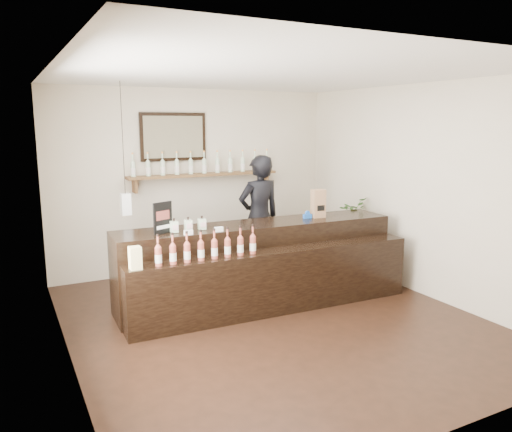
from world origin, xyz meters
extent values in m
plane|color=black|center=(0.00, 0.00, 0.00)|extent=(5.00, 5.00, 0.00)
plane|color=beige|center=(0.00, 2.50, 1.40)|extent=(4.50, 0.00, 4.50)
plane|color=beige|center=(0.00, -2.50, 1.40)|extent=(4.50, 0.00, 4.50)
plane|color=beige|center=(-2.25, 0.00, 1.40)|extent=(0.00, 5.00, 5.00)
plane|color=beige|center=(2.25, 0.00, 1.40)|extent=(0.00, 5.00, 5.00)
plane|color=white|center=(0.00, 0.00, 2.80)|extent=(5.00, 5.00, 0.00)
cube|color=brown|center=(0.10, 2.37, 1.50)|extent=(2.40, 0.25, 0.04)
cube|color=brown|center=(-0.98, 2.40, 1.38)|extent=(0.04, 0.20, 0.20)
cube|color=brown|center=(1.18, 2.40, 1.38)|extent=(0.04, 0.20, 0.20)
cube|color=black|center=(-0.35, 2.47, 2.08)|extent=(1.02, 0.04, 0.72)
cube|color=#413A29|center=(-0.35, 2.44, 2.08)|extent=(0.92, 0.01, 0.62)
cube|color=white|center=(-1.30, 1.60, 1.25)|extent=(0.12, 0.12, 0.28)
cylinder|color=black|center=(-1.30, 1.60, 2.09)|extent=(0.01, 0.01, 1.41)
cylinder|color=silver|center=(-1.00, 2.37, 1.62)|extent=(0.07, 0.07, 0.20)
cone|color=silver|center=(-1.00, 2.37, 1.75)|extent=(0.07, 0.07, 0.05)
cylinder|color=silver|center=(-1.00, 2.37, 1.81)|extent=(0.02, 0.02, 0.07)
cylinder|color=#E69543|center=(-1.00, 2.37, 1.86)|extent=(0.03, 0.03, 0.02)
cylinder|color=white|center=(-1.00, 2.37, 1.60)|extent=(0.07, 0.07, 0.09)
cylinder|color=silver|center=(-0.78, 2.37, 1.62)|extent=(0.07, 0.07, 0.20)
cone|color=silver|center=(-0.78, 2.37, 1.75)|extent=(0.07, 0.07, 0.05)
cylinder|color=silver|center=(-0.78, 2.37, 1.81)|extent=(0.02, 0.02, 0.07)
cylinder|color=#E69543|center=(-0.78, 2.37, 1.86)|extent=(0.03, 0.03, 0.02)
cylinder|color=white|center=(-0.78, 2.37, 1.60)|extent=(0.07, 0.07, 0.09)
cylinder|color=silver|center=(-0.56, 2.37, 1.62)|extent=(0.07, 0.07, 0.20)
cone|color=silver|center=(-0.56, 2.37, 1.75)|extent=(0.07, 0.07, 0.05)
cylinder|color=silver|center=(-0.56, 2.37, 1.81)|extent=(0.02, 0.02, 0.07)
cylinder|color=#E69543|center=(-0.56, 2.37, 1.86)|extent=(0.03, 0.03, 0.02)
cylinder|color=white|center=(-0.56, 2.37, 1.60)|extent=(0.07, 0.07, 0.09)
cylinder|color=silver|center=(-0.34, 2.37, 1.62)|extent=(0.07, 0.07, 0.20)
cone|color=silver|center=(-0.34, 2.37, 1.75)|extent=(0.07, 0.07, 0.05)
cylinder|color=silver|center=(-0.34, 2.37, 1.81)|extent=(0.02, 0.02, 0.07)
cylinder|color=#E69543|center=(-0.34, 2.37, 1.86)|extent=(0.03, 0.03, 0.02)
cylinder|color=white|center=(-0.34, 2.37, 1.60)|extent=(0.07, 0.07, 0.09)
cylinder|color=silver|center=(-0.12, 2.37, 1.62)|extent=(0.07, 0.07, 0.20)
cone|color=silver|center=(-0.12, 2.37, 1.75)|extent=(0.07, 0.07, 0.05)
cylinder|color=silver|center=(-0.12, 2.37, 1.81)|extent=(0.02, 0.02, 0.07)
cylinder|color=#E69543|center=(-0.12, 2.37, 1.86)|extent=(0.03, 0.03, 0.02)
cylinder|color=white|center=(-0.12, 2.37, 1.60)|extent=(0.07, 0.07, 0.09)
cylinder|color=silver|center=(0.10, 2.37, 1.62)|extent=(0.07, 0.07, 0.20)
cone|color=silver|center=(0.10, 2.37, 1.75)|extent=(0.07, 0.07, 0.05)
cylinder|color=silver|center=(0.10, 2.37, 1.81)|extent=(0.02, 0.02, 0.07)
cylinder|color=#E69543|center=(0.10, 2.37, 1.86)|extent=(0.03, 0.03, 0.02)
cylinder|color=white|center=(0.10, 2.37, 1.60)|extent=(0.07, 0.07, 0.09)
cylinder|color=silver|center=(0.32, 2.37, 1.62)|extent=(0.07, 0.07, 0.20)
cone|color=silver|center=(0.32, 2.37, 1.75)|extent=(0.07, 0.07, 0.05)
cylinder|color=silver|center=(0.32, 2.37, 1.81)|extent=(0.02, 0.02, 0.07)
cylinder|color=#E69543|center=(0.32, 2.37, 1.86)|extent=(0.03, 0.03, 0.02)
cylinder|color=white|center=(0.32, 2.37, 1.60)|extent=(0.07, 0.07, 0.09)
cylinder|color=silver|center=(0.54, 2.37, 1.62)|extent=(0.07, 0.07, 0.20)
cone|color=silver|center=(0.54, 2.37, 1.75)|extent=(0.07, 0.07, 0.05)
cylinder|color=silver|center=(0.54, 2.37, 1.81)|extent=(0.02, 0.02, 0.07)
cylinder|color=#E69543|center=(0.54, 2.37, 1.86)|extent=(0.03, 0.03, 0.02)
cylinder|color=white|center=(0.54, 2.37, 1.60)|extent=(0.07, 0.07, 0.09)
cylinder|color=silver|center=(0.76, 2.37, 1.62)|extent=(0.07, 0.07, 0.20)
cone|color=silver|center=(0.76, 2.37, 1.75)|extent=(0.07, 0.07, 0.05)
cylinder|color=silver|center=(0.76, 2.37, 1.81)|extent=(0.02, 0.02, 0.07)
cylinder|color=#E69543|center=(0.76, 2.37, 1.86)|extent=(0.03, 0.03, 0.02)
cylinder|color=white|center=(0.76, 2.37, 1.60)|extent=(0.07, 0.07, 0.09)
cylinder|color=silver|center=(0.98, 2.37, 1.62)|extent=(0.07, 0.07, 0.20)
cone|color=silver|center=(0.98, 2.37, 1.75)|extent=(0.07, 0.07, 0.05)
cylinder|color=silver|center=(0.98, 2.37, 1.81)|extent=(0.02, 0.02, 0.07)
cylinder|color=#E69543|center=(0.98, 2.37, 1.86)|extent=(0.03, 0.03, 0.02)
cylinder|color=white|center=(0.98, 2.37, 1.60)|extent=(0.07, 0.07, 0.09)
cylinder|color=silver|center=(1.20, 2.37, 1.62)|extent=(0.07, 0.07, 0.20)
cone|color=silver|center=(1.20, 2.37, 1.75)|extent=(0.07, 0.07, 0.05)
cylinder|color=silver|center=(1.20, 2.37, 1.81)|extent=(0.02, 0.02, 0.07)
cylinder|color=#E69543|center=(1.20, 2.37, 1.86)|extent=(0.03, 0.03, 0.02)
cylinder|color=white|center=(1.20, 2.37, 1.60)|extent=(0.07, 0.07, 0.09)
cube|color=black|center=(0.17, 0.70, 0.51)|extent=(3.69, 0.78, 1.03)
cube|color=black|center=(0.17, 0.21, 0.39)|extent=(3.68, 0.45, 0.78)
cube|color=white|center=(-0.86, 0.46, 1.05)|extent=(0.10, 0.04, 0.05)
cube|color=white|center=(-0.48, 0.46, 1.05)|extent=(0.10, 0.04, 0.05)
cube|color=#DCCE86|center=(-1.54, 0.21, 0.84)|extent=(0.12, 0.12, 0.12)
cube|color=#DCCE86|center=(-1.54, 0.21, 0.96)|extent=(0.12, 0.12, 0.12)
cube|color=silver|center=(-0.97, 0.65, 1.10)|extent=(0.08, 0.08, 0.13)
cube|color=#F3BDC3|center=(-0.97, 0.60, 1.10)|extent=(0.07, 0.00, 0.06)
cylinder|color=black|center=(-0.97, 0.65, 1.18)|extent=(0.02, 0.02, 0.03)
cube|color=silver|center=(-0.79, 0.65, 1.10)|extent=(0.08, 0.08, 0.13)
cube|color=#F3BDC3|center=(-0.79, 0.60, 1.10)|extent=(0.07, 0.00, 0.06)
cylinder|color=black|center=(-0.79, 0.65, 1.18)|extent=(0.02, 0.02, 0.03)
cube|color=silver|center=(-0.62, 0.65, 1.10)|extent=(0.08, 0.08, 0.13)
cube|color=#F3BDC3|center=(-0.62, 0.60, 1.10)|extent=(0.07, 0.00, 0.06)
cylinder|color=black|center=(-0.62, 0.65, 1.18)|extent=(0.02, 0.02, 0.03)
cylinder|color=#A94839|center=(-1.29, 0.21, 0.88)|extent=(0.07, 0.07, 0.20)
cone|color=#A94839|center=(-1.29, 0.21, 1.01)|extent=(0.07, 0.07, 0.05)
cylinder|color=#A94839|center=(-1.29, 0.21, 1.07)|extent=(0.02, 0.02, 0.07)
cylinder|color=black|center=(-1.29, 0.21, 1.11)|extent=(0.03, 0.03, 0.02)
cylinder|color=white|center=(-1.29, 0.21, 0.86)|extent=(0.07, 0.07, 0.09)
cylinder|color=#A94839|center=(-1.13, 0.21, 0.88)|extent=(0.07, 0.07, 0.20)
cone|color=#A94839|center=(-1.13, 0.21, 1.01)|extent=(0.07, 0.07, 0.05)
cylinder|color=#A94839|center=(-1.13, 0.21, 1.07)|extent=(0.02, 0.02, 0.07)
cylinder|color=black|center=(-1.13, 0.21, 1.11)|extent=(0.03, 0.03, 0.02)
cylinder|color=white|center=(-1.13, 0.21, 0.86)|extent=(0.07, 0.07, 0.09)
cylinder|color=#A94839|center=(-0.97, 0.21, 0.88)|extent=(0.07, 0.07, 0.20)
cone|color=#A94839|center=(-0.97, 0.21, 1.01)|extent=(0.07, 0.07, 0.05)
cylinder|color=#A94839|center=(-0.97, 0.21, 1.07)|extent=(0.02, 0.02, 0.07)
cylinder|color=black|center=(-0.97, 0.21, 1.11)|extent=(0.03, 0.03, 0.02)
cylinder|color=white|center=(-0.97, 0.21, 0.86)|extent=(0.07, 0.07, 0.09)
cylinder|color=#A94839|center=(-0.80, 0.21, 0.88)|extent=(0.07, 0.07, 0.20)
cone|color=#A94839|center=(-0.80, 0.21, 1.01)|extent=(0.07, 0.07, 0.05)
cylinder|color=#A94839|center=(-0.80, 0.21, 1.07)|extent=(0.02, 0.02, 0.07)
cylinder|color=black|center=(-0.80, 0.21, 1.11)|extent=(0.03, 0.03, 0.02)
cylinder|color=white|center=(-0.80, 0.21, 0.86)|extent=(0.07, 0.07, 0.09)
cylinder|color=#A94839|center=(-0.64, 0.21, 0.88)|extent=(0.07, 0.07, 0.20)
cone|color=#A94839|center=(-0.64, 0.21, 1.01)|extent=(0.07, 0.07, 0.05)
cylinder|color=#A94839|center=(-0.64, 0.21, 1.07)|extent=(0.02, 0.02, 0.07)
cylinder|color=black|center=(-0.64, 0.21, 1.11)|extent=(0.03, 0.03, 0.02)
cylinder|color=white|center=(-0.64, 0.21, 0.86)|extent=(0.07, 0.07, 0.09)
cylinder|color=#A94839|center=(-0.48, 0.21, 0.88)|extent=(0.07, 0.07, 0.20)
cone|color=#A94839|center=(-0.48, 0.21, 1.01)|extent=(0.07, 0.07, 0.05)
cylinder|color=#A94839|center=(-0.48, 0.21, 1.07)|extent=(0.02, 0.02, 0.07)
cylinder|color=black|center=(-0.48, 0.21, 1.11)|extent=(0.03, 0.03, 0.02)
cylinder|color=white|center=(-0.48, 0.21, 0.86)|extent=(0.07, 0.07, 0.09)
cylinder|color=#A94839|center=(-0.32, 0.21, 0.88)|extent=(0.07, 0.07, 0.20)
cone|color=#A94839|center=(-0.32, 0.21, 1.01)|extent=(0.07, 0.07, 0.05)
cylinder|color=#A94839|center=(-0.32, 0.21, 1.07)|extent=(0.02, 0.02, 0.07)
cylinder|color=black|center=(-0.32, 0.21, 1.11)|extent=(0.03, 0.03, 0.02)
cylinder|color=white|center=(-0.32, 0.21, 0.86)|extent=(0.07, 0.07, 0.09)
cylinder|color=#A94839|center=(-0.16, 0.21, 0.88)|extent=(0.07, 0.07, 0.20)
cone|color=#A94839|center=(-0.16, 0.21, 1.01)|extent=(0.07, 0.07, 0.05)
cylinder|color=#A94839|center=(-0.16, 0.21, 1.07)|extent=(0.02, 0.02, 0.07)
cylinder|color=black|center=(-0.16, 0.21, 1.11)|extent=(0.03, 0.03, 0.02)
cylinder|color=white|center=(-0.16, 0.21, 0.86)|extent=(0.07, 0.07, 0.09)
cube|color=black|center=(-1.09, 0.66, 1.21)|extent=(0.25, 0.12, 0.37)
cube|color=brown|center=(-1.09, 0.65, 1.24)|extent=(0.18, 0.08, 0.11)
cube|color=white|center=(-1.09, 0.65, 1.10)|extent=(0.18, 0.08, 0.04)
cube|color=#886042|center=(1.07, 0.68, 1.22)|extent=(0.19, 0.15, 0.38)
cube|color=black|center=(1.07, 0.61, 1.16)|extent=(0.11, 0.02, 0.08)
cube|color=blue|center=(0.91, 0.69, 1.05)|extent=(0.12, 0.05, 0.05)
cylinder|color=blue|center=(0.91, 0.69, 1.09)|extent=(0.06, 0.03, 0.06)
cube|color=brown|center=(2.00, 1.11, 0.36)|extent=(0.49, 0.58, 0.72)
imported|color=#3E6F2C|center=(2.00, 1.11, 0.95)|extent=(0.52, 0.49, 0.46)
imported|color=black|center=(0.63, 1.55, 1.04)|extent=(0.78, 0.53, 2.07)
camera|label=1|loc=(-2.73, -4.84, 2.28)|focal=35.00mm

